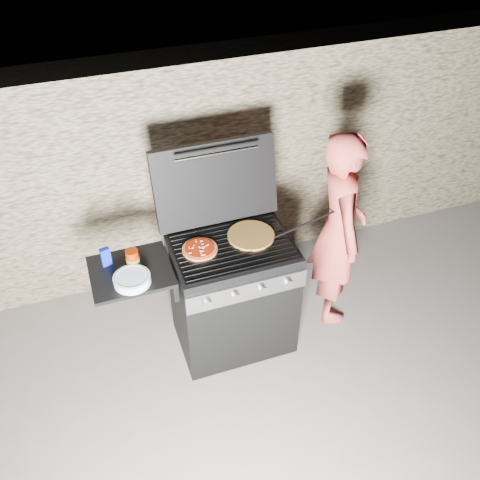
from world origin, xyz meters
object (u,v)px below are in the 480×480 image
object	(u,v)px
gas_grill	(199,304)
pizza_topped	(200,249)
person	(339,230)
sauce_jar	(133,259)

from	to	relation	value
gas_grill	pizza_topped	world-z (taller)	pizza_topped
pizza_topped	person	distance (m)	1.05
sauce_jar	person	world-z (taller)	person
pizza_topped	sauce_jar	world-z (taller)	sauce_jar
gas_grill	sauce_jar	distance (m)	0.64
pizza_topped	person	xyz separation A→B (m)	(1.03, 0.04, -0.15)
sauce_jar	person	xyz separation A→B (m)	(1.46, 0.04, -0.19)
gas_grill	pizza_topped	size ratio (longest dim) A/B	5.88
gas_grill	sauce_jar	world-z (taller)	sauce_jar
gas_grill	person	world-z (taller)	person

